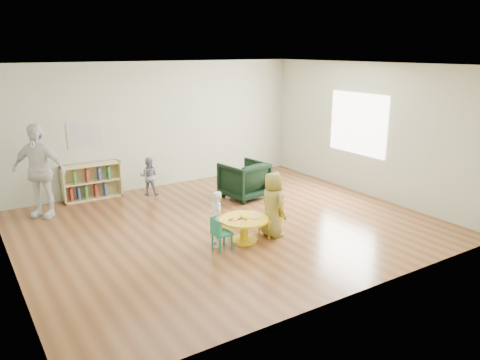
{
  "coord_description": "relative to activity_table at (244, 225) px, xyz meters",
  "views": [
    {
      "loc": [
        -4.04,
        -6.78,
        3.05
      ],
      "look_at": [
        0.09,
        -0.3,
        0.89
      ],
      "focal_mm": 35.0,
      "sensor_mm": 36.0,
      "label": 1
    }
  ],
  "objects": [
    {
      "name": "toddler",
      "position": [
        -0.34,
        3.25,
        0.14
      ],
      "size": [
        0.51,
        0.48,
        0.83
      ],
      "primitive_type": "imported",
      "rotation": [
        0.0,
        0.0,
        2.59
      ],
      "color": "#192440",
      "rests_on": "ground"
    },
    {
      "name": "kid_chair_right",
      "position": [
        0.58,
        0.01,
        0.05
      ],
      "size": [
        0.35,
        0.35,
        0.61
      ],
      "rotation": [
        0.0,
        0.0,
        1.65
      ],
      "color": "yellow",
      "rests_on": "ground"
    },
    {
      "name": "adult_caretaker",
      "position": [
        -2.55,
        3.05,
        0.61
      ],
      "size": [
        1.07,
        1.0,
        1.77
      ],
      "primitive_type": "imported",
      "rotation": [
        0.0,
        0.0,
        -0.71
      ],
      "color": "white",
      "rests_on": "ground"
    },
    {
      "name": "kid_chair_left",
      "position": [
        -0.49,
        -0.07,
        -0.0
      ],
      "size": [
        0.29,
        0.29,
        0.51
      ],
      "rotation": [
        0.0,
        0.0,
        -1.52
      ],
      "color": "#188662",
      "rests_on": "ground"
    },
    {
      "name": "bookshelf",
      "position": [
        -1.47,
        3.65,
        0.09
      ],
      "size": [
        1.2,
        0.3,
        0.75
      ],
      "color": "tan",
      "rests_on": "ground"
    },
    {
      "name": "activity_table",
      "position": [
        0.0,
        0.0,
        0.0
      ],
      "size": [
        0.79,
        0.79,
        0.44
      ],
      "rotation": [
        0.0,
        0.0,
        0.34
      ],
      "color": "yellow",
      "rests_on": "ground"
    },
    {
      "name": "alphabet_poster",
      "position": [
        -1.45,
        3.77,
        1.07
      ],
      "size": [
        0.74,
        0.01,
        0.54
      ],
      "color": "silver",
      "rests_on": "ground"
    },
    {
      "name": "armchair",
      "position": [
        1.27,
        1.95,
        0.11
      ],
      "size": [
        0.95,
        0.97,
        0.78
      ],
      "primitive_type": "imported",
      "rotation": [
        0.0,
        0.0,
        3.29
      ],
      "color": "black",
      "rests_on": "ground"
    },
    {
      "name": "child_left",
      "position": [
        -0.48,
        0.08,
        0.18
      ],
      "size": [
        0.27,
        0.36,
        0.91
      ],
      "primitive_type": "imported",
      "rotation": [
        0.0,
        0.0,
        -1.75
      ],
      "color": "white",
      "rests_on": "ground"
    },
    {
      "name": "child_right",
      "position": [
        0.53,
        -0.06,
        0.28
      ],
      "size": [
        0.37,
        0.56,
        1.11
      ],
      "primitive_type": "imported",
      "rotation": [
        0.0,
        0.0,
        1.61
      ],
      "color": "yellow",
      "rests_on": "ground"
    },
    {
      "name": "room",
      "position": [
        0.16,
        0.79,
        1.62
      ],
      "size": [
        7.1,
        7.0,
        2.8
      ],
      "color": "brown",
      "rests_on": "ground"
    }
  ]
}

